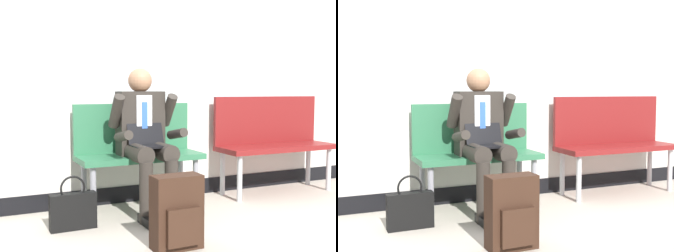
% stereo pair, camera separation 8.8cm
% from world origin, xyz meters
% --- Properties ---
extents(ground_plane, '(18.00, 18.00, 0.00)m').
position_xyz_m(ground_plane, '(0.00, 0.00, 0.00)').
color(ground_plane, '#B2A899').
extents(station_wall, '(6.79, 0.14, 3.19)m').
position_xyz_m(station_wall, '(0.00, 0.64, 1.58)').
color(station_wall, silver).
rests_on(station_wall, ground).
extents(bench_with_person, '(1.10, 0.42, 0.93)m').
position_xyz_m(bench_with_person, '(-0.35, 0.37, 0.54)').
color(bench_with_person, '#2D6B47').
rests_on(bench_with_person, ground).
extents(bench_empty, '(1.28, 0.42, 0.99)m').
position_xyz_m(bench_empty, '(1.15, 0.37, 0.57)').
color(bench_empty, maroon).
rests_on(bench_empty, ground).
extents(person_seated, '(0.57, 0.70, 1.24)m').
position_xyz_m(person_seated, '(-0.35, 0.17, 0.66)').
color(person_seated, '#2D2823').
rests_on(person_seated, ground).
extents(backpack, '(0.33, 0.20, 0.50)m').
position_xyz_m(backpack, '(-0.48, -0.70, 0.24)').
color(backpack, '#331E14').
rests_on(backpack, ground).
extents(handbag, '(0.35, 0.09, 0.41)m').
position_xyz_m(handbag, '(-1.01, -0.01, 0.15)').
color(handbag, black).
rests_on(handbag, ground).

